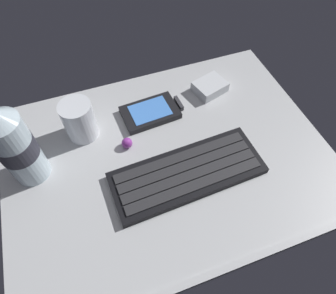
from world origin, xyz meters
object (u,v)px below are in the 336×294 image
(keyboard, at_px, (187,173))
(charger_block, at_px, (210,87))
(handheld_device, at_px, (153,112))
(water_bottle, at_px, (14,145))
(trackball_mouse, at_px, (127,143))
(juice_cup, at_px, (80,121))

(keyboard, distance_m, charger_block, 0.23)
(handheld_device, bearing_deg, water_bottle, -166.78)
(keyboard, distance_m, trackball_mouse, 0.14)
(charger_block, bearing_deg, juice_cup, -175.24)
(keyboard, relative_size, handheld_device, 2.24)
(handheld_device, height_order, charger_block, charger_block)
(charger_block, bearing_deg, keyboard, -124.92)
(juice_cup, distance_m, water_bottle, 0.13)
(handheld_device, bearing_deg, keyboard, -85.69)
(handheld_device, height_order, water_bottle, water_bottle)
(keyboard, height_order, trackball_mouse, trackball_mouse)
(keyboard, height_order, handheld_device, keyboard)
(charger_block, relative_size, trackball_mouse, 3.18)
(water_bottle, bearing_deg, keyboard, -21.30)
(keyboard, relative_size, charger_block, 4.21)
(juice_cup, bearing_deg, trackball_mouse, -39.33)
(keyboard, distance_m, handheld_device, 0.17)
(keyboard, bearing_deg, handheld_device, 94.31)
(charger_block, xyz_separation_m, trackball_mouse, (-0.22, -0.09, -0.00))
(juice_cup, xyz_separation_m, water_bottle, (-0.11, -0.06, 0.05))
(juice_cup, bearing_deg, charger_block, 4.76)
(water_bottle, bearing_deg, juice_cup, 28.81)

